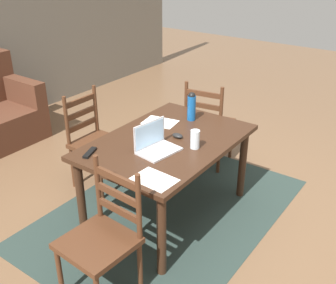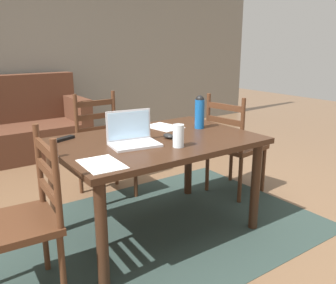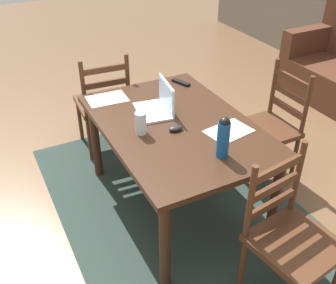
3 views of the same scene
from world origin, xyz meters
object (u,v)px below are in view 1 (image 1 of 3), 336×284
at_px(chair_right_far, 208,124).
at_px(computer_mouse, 178,136).
at_px(dining_table, 167,149).
at_px(chair_far_head, 95,142).
at_px(laptop, 155,143).
at_px(drinking_glass, 195,139).
at_px(tv_remote, 90,153).
at_px(water_bottle, 192,106).
at_px(chair_left_near, 102,238).

bearing_deg(chair_right_far, computer_mouse, -165.71).
distance_m(dining_table, chair_far_head, 0.88).
relative_size(laptop, computer_mouse, 3.49).
bearing_deg(chair_right_far, chair_far_head, 146.31).
bearing_deg(drinking_glass, tv_remote, 132.78).
bearing_deg(water_bottle, computer_mouse, -163.86).
xyz_separation_m(chair_far_head, drinking_glass, (0.01, -1.12, 0.34)).
distance_m(dining_table, chair_right_far, 1.04).
height_order(chair_left_near, water_bottle, water_bottle).
bearing_deg(chair_right_far, laptop, -169.77).
relative_size(dining_table, drinking_glass, 9.45).
height_order(water_bottle, drinking_glass, water_bottle).
relative_size(dining_table, laptop, 4.10).
bearing_deg(drinking_glass, chair_left_near, 176.17).
bearing_deg(tv_remote, water_bottle, -125.86).
height_order(dining_table, chair_far_head, chair_far_head).
height_order(chair_left_near, laptop, laptop).
relative_size(chair_right_far, computer_mouse, 9.50).
relative_size(water_bottle, drinking_glass, 1.76).
bearing_deg(tv_remote, dining_table, -142.41).
distance_m(laptop, water_bottle, 0.69).
bearing_deg(tv_remote, computer_mouse, -142.04).
distance_m(dining_table, computer_mouse, 0.14).
bearing_deg(computer_mouse, water_bottle, 19.23).
xyz_separation_m(dining_table, tv_remote, (-0.55, 0.34, 0.10)).
bearing_deg(water_bottle, drinking_glass, -144.30).
distance_m(chair_right_far, drinking_glass, 1.15).
height_order(chair_far_head, chair_left_near, same).
bearing_deg(chair_left_near, chair_far_head, 46.46).
height_order(chair_right_far, water_bottle, water_bottle).
bearing_deg(water_bottle, dining_table, -172.02).
bearing_deg(chair_left_near, water_bottle, 10.14).
bearing_deg(chair_right_far, water_bottle, -167.05).
xyz_separation_m(chair_far_head, laptop, (-0.21, -0.89, 0.33)).
height_order(chair_left_near, tv_remote, chair_left_near).
bearing_deg(computer_mouse, chair_far_head, 98.36).
height_order(chair_far_head, laptop, laptop).
bearing_deg(laptop, chair_far_head, 76.81).
relative_size(chair_right_far, tv_remote, 5.59).
distance_m(dining_table, water_bottle, 0.53).
relative_size(chair_right_far, drinking_glass, 6.27).
distance_m(water_bottle, computer_mouse, 0.42).
height_order(dining_table, chair_left_near, chair_left_near).
bearing_deg(drinking_glass, computer_mouse, 70.94).
bearing_deg(chair_far_head, drinking_glass, -89.61).
height_order(chair_left_near, drinking_glass, chair_left_near).
height_order(dining_table, computer_mouse, computer_mouse).
xyz_separation_m(chair_left_near, tv_remote, (0.45, 0.54, 0.28)).
bearing_deg(chair_right_far, chair_left_near, -169.10).
distance_m(water_bottle, tv_remote, 1.07).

